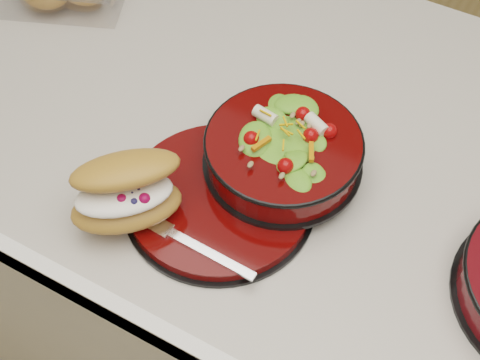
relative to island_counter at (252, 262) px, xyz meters
The scene contains 5 objects.
island_counter is the anchor object (origin of this frame).
dinner_plate 0.49m from the island_counter, 78.09° to the right, with size 0.26×0.26×0.02m.
salad_bowl 0.51m from the island_counter, 44.92° to the right, with size 0.22×0.22×0.09m.
croissant 0.57m from the island_counter, 101.38° to the right, with size 0.16×0.17×0.09m.
fork 0.53m from the island_counter, 79.44° to the right, with size 0.16×0.02×0.00m.
Camera 1 is at (0.31, -0.60, 1.63)m, focal length 50.00 mm.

